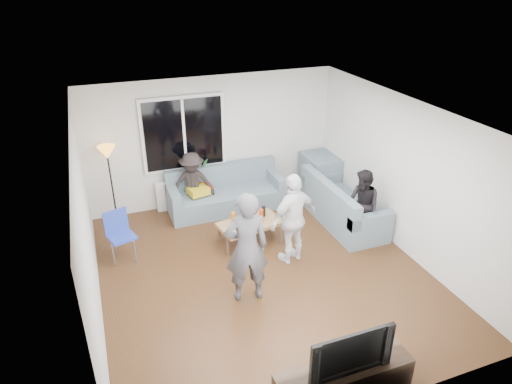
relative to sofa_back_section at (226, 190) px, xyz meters
name	(u,v)px	position (x,y,z in m)	size (l,w,h in m)	color
floor	(263,273)	(-0.08, -2.27, -0.45)	(5.00, 5.50, 0.04)	#56351C
ceiling	(265,115)	(-0.08, -2.27, 2.20)	(5.00, 5.50, 0.04)	white
wall_back	(213,141)	(-0.08, 0.50, 0.88)	(5.00, 0.04, 2.60)	silver
wall_front	(368,324)	(-0.08, -5.04, 0.88)	(5.00, 0.04, 2.60)	silver
wall_left	(85,232)	(-2.60, -2.27, 0.88)	(0.04, 5.50, 2.60)	silver
wall_right	(405,176)	(2.44, -2.27, 0.88)	(0.04, 5.50, 2.60)	silver
window_frame	(184,134)	(-0.68, 0.42, 1.12)	(1.62, 0.06, 1.47)	white
window_glass	(184,134)	(-0.68, 0.38, 1.12)	(1.50, 0.02, 1.35)	black
window_mullion	(184,134)	(-0.68, 0.37, 1.12)	(0.05, 0.03, 1.35)	white
radiator	(188,192)	(-0.68, 0.38, -0.11)	(1.30, 0.12, 0.62)	silver
potted_plant	(204,168)	(-0.35, 0.35, 0.39)	(0.21, 0.17, 0.38)	#2C6E31
vase	(184,176)	(-0.76, 0.35, 0.27)	(0.15, 0.15, 0.15)	white
sofa_back_section	(226,190)	(0.00, 0.00, 0.00)	(2.30, 0.85, 0.85)	slate
sofa_right_section	(344,202)	(1.94, -1.28, 0.00)	(0.85, 2.00, 0.85)	slate
sofa_corner	(324,174)	(2.20, 0.00, 0.00)	(0.85, 0.85, 0.85)	slate
cushion_yellow	(198,191)	(-0.57, -0.02, 0.09)	(0.38, 0.32, 0.14)	gold
cushion_red	(202,188)	(-0.47, 0.06, 0.09)	(0.36, 0.30, 0.13)	maroon
coffee_table	(250,232)	(0.03, -1.34, -0.22)	(1.10, 0.60, 0.40)	#966C48
pitcher	(252,219)	(0.05, -1.37, 0.06)	(0.17, 0.17, 0.17)	maroon
side_chair	(122,237)	(-2.13, -1.11, 0.01)	(0.40, 0.40, 0.86)	#293FB5
floor_lamp	(112,186)	(-2.13, 0.19, 0.36)	(0.32, 0.32, 1.56)	#FFA830
player_left	(247,248)	(-0.53, -2.75, 0.44)	(0.63, 0.41, 1.73)	#47464B
player_right	(293,219)	(0.50, -2.09, 0.36)	(0.92, 0.38, 1.56)	white
spectator_right	(363,206)	(1.94, -1.90, 0.23)	(0.63, 0.49, 1.31)	black
spectator_back	(193,184)	(-0.66, 0.03, 0.22)	(0.83, 0.48, 1.29)	black
tv_console	(343,381)	(-0.09, -4.77, -0.20)	(1.60, 0.40, 0.44)	#36291B
television	(347,348)	(-0.09, -4.77, 0.30)	(0.99, 0.13, 0.57)	black
bottle_b	(245,221)	(-0.11, -1.47, 0.09)	(0.08, 0.08, 0.23)	#3C971B
bottle_a	(233,218)	(-0.25, -1.25, 0.08)	(0.07, 0.07, 0.20)	#D3630C
bottle_e	(264,211)	(0.33, -1.22, 0.08)	(0.07, 0.07, 0.21)	black
bottle_c	(249,212)	(0.08, -1.16, 0.08)	(0.07, 0.07, 0.21)	#331F0B
bottle_d	(261,215)	(0.22, -1.38, 0.09)	(0.07, 0.07, 0.24)	#C73F11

